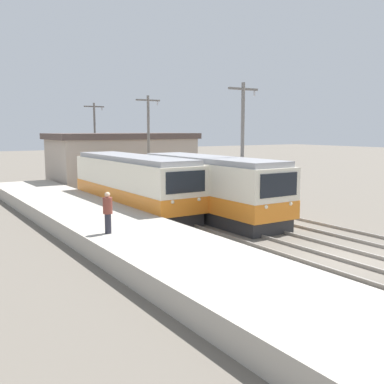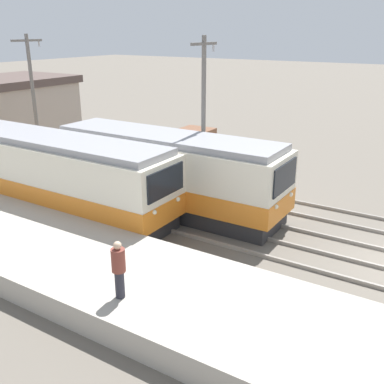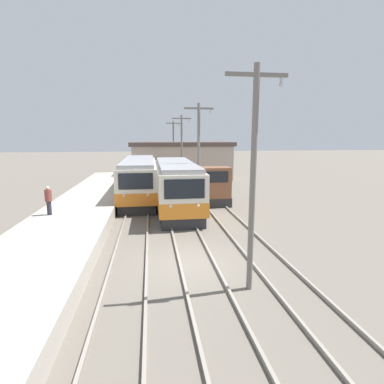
# 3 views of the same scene
# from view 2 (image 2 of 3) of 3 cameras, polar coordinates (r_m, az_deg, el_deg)

# --- Properties ---
(platform_left) EXTENTS (4.50, 54.00, 0.81)m
(platform_left) POSITION_cam_2_polar(r_m,az_deg,el_deg) (11.78, 19.57, -19.72)
(platform_left) COLOR #ADA599
(platform_left) RESTS_ON ground
(track_left) EXTENTS (1.54, 60.00, 0.14)m
(track_left) POSITION_cam_2_polar(r_m,az_deg,el_deg) (14.96, 22.72, -12.48)
(track_left) COLOR gray
(track_left) RESTS_ON ground
(commuter_train_left) EXTENTS (2.84, 12.05, 3.41)m
(commuter_train_left) POSITION_cam_2_polar(r_m,az_deg,el_deg) (20.70, -16.96, 1.89)
(commuter_train_left) COLOR #28282B
(commuter_train_left) RESTS_ON ground
(commuter_train_center) EXTENTS (2.84, 11.06, 3.45)m
(commuter_train_center) POSITION_cam_2_polar(r_m,az_deg,el_deg) (20.05, -3.19, 2.23)
(commuter_train_center) COLOR #28282B
(commuter_train_center) RESTS_ON ground
(shunting_locomotive) EXTENTS (2.40, 5.08, 3.00)m
(shunting_locomotive) POSITION_cam_2_polar(r_m,az_deg,el_deg) (23.62, -2.99, 3.96)
(shunting_locomotive) COLOR #28282B
(shunting_locomotive) RESTS_ON ground
(catenary_mast_mid) EXTENTS (2.00, 0.20, 7.49)m
(catenary_mast_mid) POSITION_cam_2_polar(r_m,az_deg,el_deg) (20.17, 1.48, 9.56)
(catenary_mast_mid) COLOR slate
(catenary_mast_mid) RESTS_ON ground
(catenary_mast_far) EXTENTS (2.00, 0.20, 7.49)m
(catenary_mast_far) POSITION_cam_2_polar(r_m,az_deg,el_deg) (27.51, -19.46, 11.25)
(catenary_mast_far) COLOR slate
(catenary_mast_far) RESTS_ON ground
(person_on_platform) EXTENTS (0.38, 0.38, 1.68)m
(person_on_platform) POSITION_cam_2_polar(r_m,az_deg,el_deg) (12.30, -9.29, -9.45)
(person_on_platform) COLOR #282833
(person_on_platform) RESTS_ON platform_left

